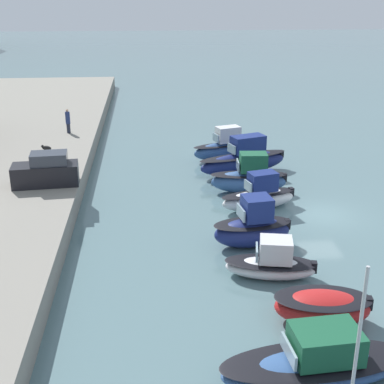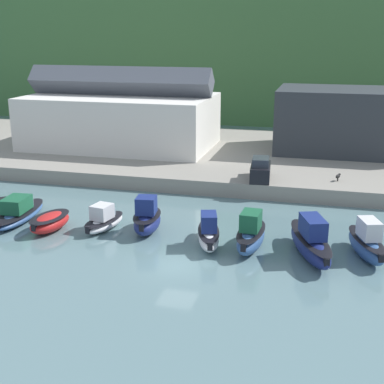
{
  "view_description": "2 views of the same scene",
  "coord_description": "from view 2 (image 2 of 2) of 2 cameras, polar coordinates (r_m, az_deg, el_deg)",
  "views": [
    {
      "loc": [
        -30.4,
        10.95,
        13.46
      ],
      "look_at": [
        1.27,
        8.25,
        1.32
      ],
      "focal_mm": 50.0,
      "sensor_mm": 36.0,
      "label": 1
    },
    {
      "loc": [
        9.09,
        -31.29,
        14.93
      ],
      "look_at": [
        -1.66,
        10.4,
        1.91
      ],
      "focal_mm": 50.0,
      "sensor_mm": 36.0,
      "label": 2
    }
  ],
  "objects": [
    {
      "name": "moored_boat_8",
      "position": [
        38.54,
        18.11,
        -5.19
      ],
      "size": [
        3.17,
        5.83,
        2.79
      ],
      "rotation": [
        0.0,
        0.0,
        0.3
      ],
      "color": "#33568E",
      "rests_on": "ground_plane"
    },
    {
      "name": "yacht_club_building",
      "position": [
        64.5,
        16.57,
        7.3
      ],
      "size": [
        16.6,
        10.21,
        7.2
      ],
      "color": "#2D3338",
      "rests_on": "quay_promenade"
    },
    {
      "name": "harbor_clubhouse",
      "position": [
        65.57,
        -7.61,
        7.81
      ],
      "size": [
        22.35,
        12.85,
        9.54
      ],
      "color": "silver",
      "rests_on": "quay_promenade"
    },
    {
      "name": "moored_boat_6",
      "position": [
        38.16,
        6.3,
        -4.59
      ],
      "size": [
        2.08,
        5.48,
        2.87
      ],
      "rotation": [
        0.0,
        0.0,
        -0.06
      ],
      "color": "#33568E",
      "rests_on": "ground_plane"
    },
    {
      "name": "dog_on_quay",
      "position": [
        51.8,
        15.32,
        1.63
      ],
      "size": [
        0.59,
        0.87,
        0.68
      ],
      "rotation": [
        0.0,
        0.0,
        5.88
      ],
      "color": "black",
      "rests_on": "quay_promenade"
    },
    {
      "name": "moored_boat_5",
      "position": [
        38.66,
        1.78,
        -4.45
      ],
      "size": [
        2.82,
        5.37,
        2.5
      ],
      "rotation": [
        0.0,
        0.0,
        0.26
      ],
      "color": "silver",
      "rests_on": "ground_plane"
    },
    {
      "name": "moored_boat_3",
      "position": [
        42.34,
        -9.4,
        -3.01
      ],
      "size": [
        2.65,
        4.81,
        2.06
      ],
      "rotation": [
        0.0,
        0.0,
        -0.19
      ],
      "color": "silver",
      "rests_on": "ground_plane"
    },
    {
      "name": "moored_boat_2",
      "position": [
        42.96,
        -14.93,
        -3.1
      ],
      "size": [
        2.73,
        4.41,
        1.34
      ],
      "rotation": [
        0.0,
        0.0,
        -0.12
      ],
      "color": "red",
      "rests_on": "ground_plane"
    },
    {
      "name": "quay_promenade",
      "position": [
        63.19,
        5.83,
        3.74
      ],
      "size": [
        97.74,
        28.15,
        1.43
      ],
      "color": "gray",
      "rests_on": "ground_plane"
    },
    {
      "name": "ground_plane",
      "position": [
        35.84,
        -1.6,
        -7.8
      ],
      "size": [
        320.0,
        320.0,
        0.0
      ],
      "primitive_type": "plane",
      "color": "slate"
    },
    {
      "name": "hillside_backdrop",
      "position": [
        117.98,
        10.4,
        15.12
      ],
      "size": [
        240.0,
        63.38,
        23.93
      ],
      "color": "#42703D",
      "rests_on": "ground_plane"
    },
    {
      "name": "moored_boat_1",
      "position": [
        45.8,
        -17.99,
        -2.08
      ],
      "size": [
        2.92,
        7.27,
        2.09
      ],
      "rotation": [
        0.0,
        0.0,
        0.07
      ],
      "color": "#33568E",
      "rests_on": "ground_plane"
    },
    {
      "name": "parked_car_1",
      "position": [
        50.82,
        7.32,
        2.35
      ],
      "size": [
        2.17,
        4.34,
        2.16
      ],
      "rotation": [
        0.0,
        0.0,
        0.09
      ],
      "color": "black",
      "rests_on": "quay_promenade"
    },
    {
      "name": "moored_boat_4",
      "position": [
        41.23,
        -4.82,
        -2.87
      ],
      "size": [
        2.57,
        4.63,
        2.89
      ],
      "rotation": [
        0.0,
        0.0,
        0.13
      ],
      "color": "navy",
      "rests_on": "ground_plane"
    },
    {
      "name": "moored_boat_7",
      "position": [
        37.54,
        12.52,
        -5.2
      ],
      "size": [
        4.15,
        7.58,
        2.97
      ],
      "rotation": [
        0.0,
        0.0,
        0.34
      ],
      "color": "navy",
      "rests_on": "ground_plane"
    }
  ]
}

